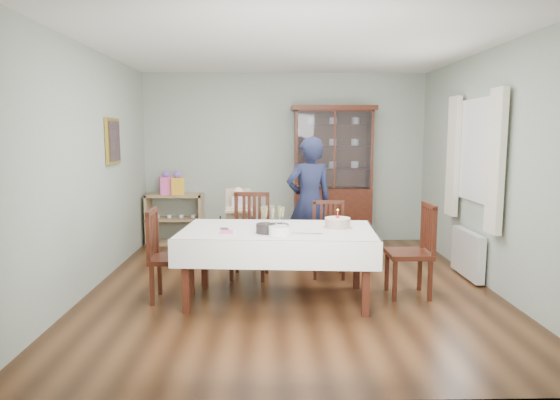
{
  "coord_description": "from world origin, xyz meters",
  "views": [
    {
      "loc": [
        -0.25,
        -5.57,
        1.74
      ],
      "look_at": [
        -0.12,
        0.2,
        0.98
      ],
      "focal_mm": 32.0,
      "sensor_mm": 36.0,
      "label": 1
    }
  ],
  "objects_px": {
    "chair_end_right": "(410,269)",
    "gift_bag_pink": "(166,184)",
    "dining_table": "(278,264)",
    "chair_end_left": "(171,273)",
    "sideboard": "(175,219)",
    "gift_bag_orange": "(177,184)",
    "high_chair": "(239,233)",
    "woman": "(309,202)",
    "chair_far_left": "(250,252)",
    "champagne_tray": "(273,220)",
    "chair_far_right": "(328,254)",
    "china_cabinet": "(333,174)",
    "birthday_cake": "(337,223)"
  },
  "relations": [
    {
      "from": "chair_end_left",
      "to": "chair_end_right",
      "type": "xyz_separation_m",
      "value": [
        2.55,
        0.09,
        0.01
      ]
    },
    {
      "from": "chair_far_left",
      "to": "chair_end_left",
      "type": "bearing_deg",
      "value": -126.22
    },
    {
      "from": "sideboard",
      "to": "birthday_cake",
      "type": "xyz_separation_m",
      "value": [
        2.21,
        -2.75,
        0.42
      ]
    },
    {
      "from": "china_cabinet",
      "to": "chair_end_right",
      "type": "bearing_deg",
      "value": -78.84
    },
    {
      "from": "chair_end_left",
      "to": "high_chair",
      "type": "xyz_separation_m",
      "value": [
        0.62,
        1.55,
        0.12
      ]
    },
    {
      "from": "woman",
      "to": "gift_bag_pink",
      "type": "bearing_deg",
      "value": -46.7
    },
    {
      "from": "chair_far_left",
      "to": "champagne_tray",
      "type": "height_order",
      "value": "chair_far_left"
    },
    {
      "from": "dining_table",
      "to": "china_cabinet",
      "type": "bearing_deg",
      "value": 71.46
    },
    {
      "from": "chair_end_right",
      "to": "birthday_cake",
      "type": "xyz_separation_m",
      "value": [
        -0.81,
        -0.11,
        0.52
      ]
    },
    {
      "from": "gift_bag_orange",
      "to": "high_chair",
      "type": "bearing_deg",
      "value": -48.37
    },
    {
      "from": "sideboard",
      "to": "gift_bag_orange",
      "type": "bearing_deg",
      "value": -20.79
    },
    {
      "from": "gift_bag_pink",
      "to": "sideboard",
      "type": "bearing_deg",
      "value": 9.59
    },
    {
      "from": "sideboard",
      "to": "champagne_tray",
      "type": "relative_size",
      "value": 2.58
    },
    {
      "from": "chair_far_right",
      "to": "chair_end_right",
      "type": "xyz_separation_m",
      "value": [
        0.79,
        -0.78,
        0.03
      ]
    },
    {
      "from": "woman",
      "to": "chair_end_left",
      "type": "bearing_deg",
      "value": 26.52
    },
    {
      "from": "chair_end_right",
      "to": "champagne_tray",
      "type": "xyz_separation_m",
      "value": [
        -1.48,
        0.04,
        0.53
      ]
    },
    {
      "from": "china_cabinet",
      "to": "woman",
      "type": "height_order",
      "value": "china_cabinet"
    },
    {
      "from": "dining_table",
      "to": "sideboard",
      "type": "distance_m",
      "value": 3.17
    },
    {
      "from": "chair_far_left",
      "to": "high_chair",
      "type": "relative_size",
      "value": 0.99
    },
    {
      "from": "sideboard",
      "to": "champagne_tray",
      "type": "xyz_separation_m",
      "value": [
        1.54,
        -2.6,
        0.43
      ]
    },
    {
      "from": "champagne_tray",
      "to": "dining_table",
      "type": "bearing_deg",
      "value": -70.2
    },
    {
      "from": "champagne_tray",
      "to": "gift_bag_orange",
      "type": "bearing_deg",
      "value": 119.91
    },
    {
      "from": "dining_table",
      "to": "gift_bag_pink",
      "type": "bearing_deg",
      "value": 122.08
    },
    {
      "from": "sideboard",
      "to": "chair_end_left",
      "type": "distance_m",
      "value": 2.77
    },
    {
      "from": "chair_end_right",
      "to": "gift_bag_pink",
      "type": "bearing_deg",
      "value": -129.56
    },
    {
      "from": "sideboard",
      "to": "gift_bag_orange",
      "type": "relative_size",
      "value": 2.43
    },
    {
      "from": "birthday_cake",
      "to": "chair_far_right",
      "type": "bearing_deg",
      "value": 88.84
    },
    {
      "from": "dining_table",
      "to": "chair_far_right",
      "type": "height_order",
      "value": "chair_far_right"
    },
    {
      "from": "high_chair",
      "to": "champagne_tray",
      "type": "distance_m",
      "value": 1.55
    },
    {
      "from": "chair_far_right",
      "to": "champagne_tray",
      "type": "bearing_deg",
      "value": -129.26
    },
    {
      "from": "dining_table",
      "to": "woman",
      "type": "distance_m",
      "value": 1.51
    },
    {
      "from": "chair_far_left",
      "to": "sideboard",
      "type": "bearing_deg",
      "value": 130.81
    },
    {
      "from": "birthday_cake",
      "to": "dining_table",
      "type": "bearing_deg",
      "value": 179.55
    },
    {
      "from": "champagne_tray",
      "to": "gift_bag_pink",
      "type": "distance_m",
      "value": 3.07
    },
    {
      "from": "high_chair",
      "to": "chair_end_right",
      "type": "bearing_deg",
      "value": -41.7
    },
    {
      "from": "dining_table",
      "to": "chair_end_left",
      "type": "distance_m",
      "value": 1.13
    },
    {
      "from": "chair_end_left",
      "to": "chair_far_left",
      "type": "bearing_deg",
      "value": -43.01
    },
    {
      "from": "chair_far_left",
      "to": "chair_end_left",
      "type": "height_order",
      "value": "chair_far_left"
    },
    {
      "from": "champagne_tray",
      "to": "gift_bag_pink",
      "type": "relative_size",
      "value": 0.94
    },
    {
      "from": "chair_end_left",
      "to": "gift_bag_orange",
      "type": "distance_m",
      "value": 2.82
    },
    {
      "from": "dining_table",
      "to": "chair_end_right",
      "type": "xyz_separation_m",
      "value": [
        1.43,
        0.1,
        -0.09
      ]
    },
    {
      "from": "chair_end_right",
      "to": "gift_bag_pink",
      "type": "xyz_separation_m",
      "value": [
        -3.14,
        2.62,
        0.67
      ]
    },
    {
      "from": "chair_far_right",
      "to": "chair_end_left",
      "type": "relative_size",
      "value": 0.95
    },
    {
      "from": "sideboard",
      "to": "birthday_cake",
      "type": "distance_m",
      "value": 3.55
    },
    {
      "from": "chair_end_right",
      "to": "champagne_tray",
      "type": "relative_size",
      "value": 2.88
    },
    {
      "from": "sideboard",
      "to": "dining_table",
      "type": "bearing_deg",
      "value": -59.93
    },
    {
      "from": "china_cabinet",
      "to": "gift_bag_orange",
      "type": "height_order",
      "value": "china_cabinet"
    },
    {
      "from": "chair_end_right",
      "to": "chair_end_left",
      "type": "bearing_deg",
      "value": -87.7
    },
    {
      "from": "dining_table",
      "to": "birthday_cake",
      "type": "distance_m",
      "value": 0.76
    },
    {
      "from": "dining_table",
      "to": "woman",
      "type": "xyz_separation_m",
      "value": [
        0.44,
        1.37,
        0.47
      ]
    }
  ]
}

